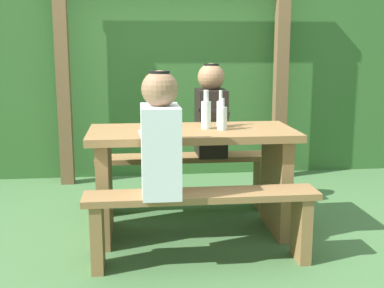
# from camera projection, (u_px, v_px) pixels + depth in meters

# --- Properties ---
(ground_plane) EXTENTS (12.00, 12.00, 0.00)m
(ground_plane) POSITION_uv_depth(u_px,v_px,m) (192.00, 233.00, 3.58)
(ground_plane) COLOR #436B3D
(hedge_backdrop) EXTENTS (6.40, 1.08, 2.01)m
(hedge_backdrop) POSITION_uv_depth(u_px,v_px,m) (169.00, 73.00, 5.52)
(hedge_backdrop) COLOR #32602A
(hedge_backdrop) RESTS_ON ground_plane
(pergola_post_left) EXTENTS (0.12, 0.12, 1.94)m
(pergola_post_left) POSITION_uv_depth(u_px,v_px,m) (63.00, 82.00, 4.68)
(pergola_post_left) COLOR brown
(pergola_post_left) RESTS_ON ground_plane
(pergola_post_right) EXTENTS (0.12, 0.12, 1.94)m
(pergola_post_right) POSITION_uv_depth(u_px,v_px,m) (281.00, 81.00, 4.91)
(pergola_post_right) COLOR brown
(pergola_post_right) RESTS_ON ground_plane
(picnic_table) EXTENTS (1.40, 0.64, 0.75)m
(picnic_table) POSITION_uv_depth(u_px,v_px,m) (192.00, 164.00, 3.48)
(picnic_table) COLOR olive
(picnic_table) RESTS_ON ground_plane
(bench_near) EXTENTS (1.40, 0.24, 0.45)m
(bench_near) POSITION_uv_depth(u_px,v_px,m) (202.00, 213.00, 3.01)
(bench_near) COLOR olive
(bench_near) RESTS_ON ground_plane
(bench_far) EXTENTS (1.40, 0.24, 0.45)m
(bench_far) POSITION_uv_depth(u_px,v_px,m) (185.00, 171.00, 4.01)
(bench_far) COLOR olive
(bench_far) RESTS_ON ground_plane
(person_white_shirt) EXTENTS (0.25, 0.35, 0.72)m
(person_white_shirt) POSITION_uv_depth(u_px,v_px,m) (160.00, 138.00, 2.90)
(person_white_shirt) COLOR silver
(person_white_shirt) RESTS_ON bench_near
(person_black_coat) EXTENTS (0.25, 0.35, 0.72)m
(person_black_coat) POSITION_uv_depth(u_px,v_px,m) (211.00, 113.00, 3.94)
(person_black_coat) COLOR black
(person_black_coat) RESTS_ON bench_far
(drinking_glass) EXTENTS (0.07, 0.07, 0.08)m
(drinking_glass) POSITION_uv_depth(u_px,v_px,m) (154.00, 122.00, 3.49)
(drinking_glass) COLOR silver
(drinking_glass) RESTS_ON picnic_table
(bottle_left) EXTENTS (0.07, 0.07, 0.27)m
(bottle_left) POSITION_uv_depth(u_px,v_px,m) (206.00, 113.00, 3.44)
(bottle_left) COLOR silver
(bottle_left) RESTS_ON picnic_table
(bottle_right) EXTENTS (0.07, 0.07, 0.22)m
(bottle_right) POSITION_uv_depth(u_px,v_px,m) (222.00, 117.00, 3.40)
(bottle_right) COLOR silver
(bottle_right) RESTS_ON picnic_table
(bottle_center) EXTENTS (0.06, 0.06, 0.25)m
(bottle_center) POSITION_uv_depth(u_px,v_px,m) (221.00, 112.00, 3.54)
(bottle_center) COLOR silver
(bottle_center) RESTS_ON picnic_table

